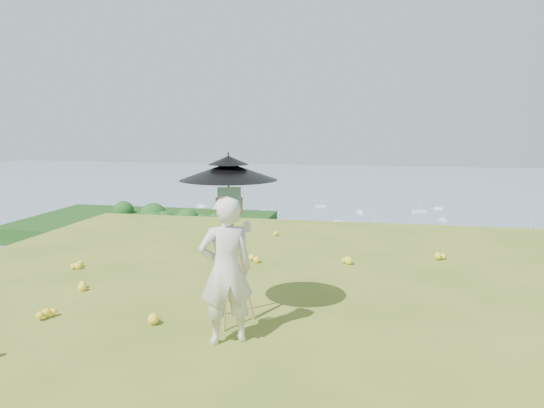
# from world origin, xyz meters

# --- Properties ---
(ground) EXTENTS (14.00, 14.00, 0.00)m
(ground) POSITION_xyz_m (0.00, 0.00, 0.00)
(ground) COLOR #527120
(ground) RESTS_ON ground
(shoreline_tier) EXTENTS (170.00, 28.00, 8.00)m
(shoreline_tier) POSITION_xyz_m (0.00, 75.00, -36.00)
(shoreline_tier) COLOR gray
(shoreline_tier) RESTS_ON bay_water
(bay_water) EXTENTS (700.00, 700.00, 0.00)m
(bay_water) POSITION_xyz_m (0.00, 240.00, -34.00)
(bay_water) COLOR slate
(bay_water) RESTS_ON ground
(peninsula) EXTENTS (90.00, 60.00, 12.00)m
(peninsula) POSITION_xyz_m (-75.00, 155.00, -29.00)
(peninsula) COLOR #153B10
(peninsula) RESTS_ON bay_water
(slope_trees) EXTENTS (110.00, 50.00, 6.00)m
(slope_trees) POSITION_xyz_m (0.00, 35.00, -15.00)
(slope_trees) COLOR #174A16
(slope_trees) RESTS_ON forest_slope
(harbor_town) EXTENTS (110.00, 22.00, 5.00)m
(harbor_town) POSITION_xyz_m (0.00, 75.00, -29.50)
(harbor_town) COLOR silver
(harbor_town) RESTS_ON shoreline_tier
(moored_boats) EXTENTS (140.00, 140.00, 0.70)m
(moored_boats) POSITION_xyz_m (-12.50, 161.00, -33.65)
(moored_boats) COLOR white
(moored_boats) RESTS_ON bay_water
(wildflowers) EXTENTS (10.00, 10.50, 0.12)m
(wildflowers) POSITION_xyz_m (0.00, 0.25, 0.06)
(wildflowers) COLOR yellow
(wildflowers) RESTS_ON ground
(painter) EXTENTS (0.75, 0.67, 1.73)m
(painter) POSITION_xyz_m (-1.08, -1.00, 0.86)
(painter) COLOR white
(painter) RESTS_ON ground
(field_easel) EXTENTS (0.83, 0.83, 1.77)m
(field_easel) POSITION_xyz_m (-1.20, -0.40, 0.88)
(field_easel) COLOR #AC7648
(field_easel) RESTS_ON ground
(sun_umbrella) EXTENTS (1.53, 1.53, 0.74)m
(sun_umbrella) POSITION_xyz_m (-1.21, -0.37, 1.82)
(sun_umbrella) COLOR black
(sun_umbrella) RESTS_ON field_easel
(painter_cap) EXTENTS (0.28, 0.29, 0.10)m
(painter_cap) POSITION_xyz_m (-1.08, -1.00, 1.68)
(painter_cap) COLOR pink
(painter_cap) RESTS_ON painter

